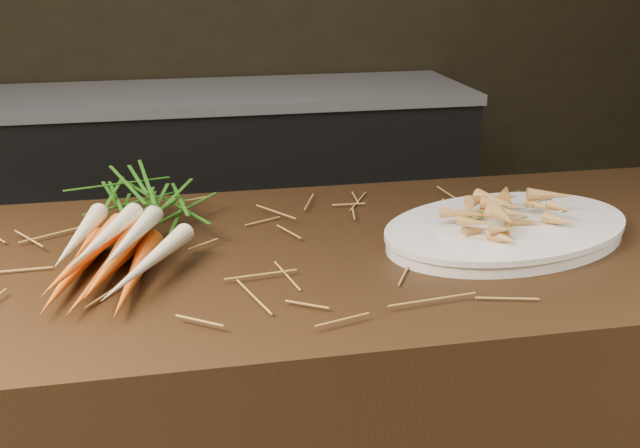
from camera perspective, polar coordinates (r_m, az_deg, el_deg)
The scene contains 6 objects.
back_counter at distance 3.22m, azimuth -6.01°, elevation 2.12°, with size 1.82×0.62×0.84m.
straw_bedding at distance 1.27m, azimuth -11.26°, elevation -2.25°, with size 1.40×0.60×0.02m, color olive, non-canonical shape.
root_veg_bunch at distance 1.31m, azimuth -13.19°, elevation 0.05°, with size 0.28×0.54×0.10m.
serving_platter at distance 1.37m, azimuth 13.13°, elevation -0.57°, with size 0.45×0.30×0.02m, color white, non-canonical shape.
roasted_veg_heap at distance 1.36m, azimuth 13.25°, elevation 0.88°, with size 0.22×0.16×0.05m, color #A66E2E, non-canonical shape.
serving_fork at distance 1.47m, azimuth 18.21°, elevation 0.81°, with size 0.01×0.17×0.00m, color silver.
Camera 1 is at (0.01, -0.88, 1.37)m, focal length 45.00 mm.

